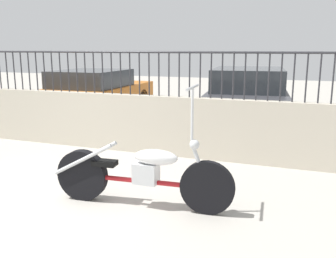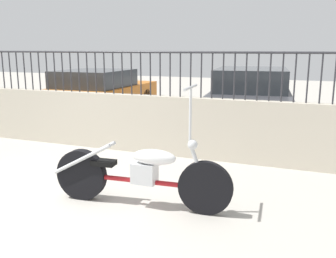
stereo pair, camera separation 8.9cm
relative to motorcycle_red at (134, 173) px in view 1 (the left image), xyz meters
The scene contains 5 objects.
low_wall 2.64m from the motorcycle_red, 125.35° to the left, with size 8.97×0.18×1.02m.
fence_railing 2.87m from the motorcycle_red, 125.35° to the left, with size 8.97×0.04×0.75m.
motorcycle_red is the anchor object (origin of this frame).
car_orange 6.12m from the motorcycle_red, 125.38° to the left, with size 1.91×4.02×1.25m.
car_dark_grey 5.29m from the motorcycle_red, 84.54° to the left, with size 2.24×4.66×1.36m.
Camera 1 is at (3.33, -3.09, 1.80)m, focal length 40.00 mm.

